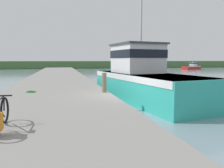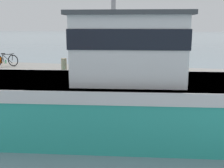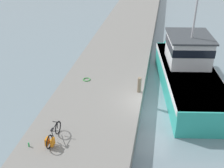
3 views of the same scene
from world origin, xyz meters
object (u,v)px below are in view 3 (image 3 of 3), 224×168
object	(u,v)px
bicycle_touring	(53,136)
water_bottle_by_bike	(29,145)
mooring_post	(139,85)
fishing_boat_main	(188,71)

from	to	relation	value
bicycle_touring	water_bottle_by_bike	world-z (taller)	bicycle_touring
bicycle_touring	mooring_post	bearing A→B (deg)	58.06
fishing_boat_main	bicycle_touring	xyz separation A→B (m)	(-6.86, -8.40, -0.09)
mooring_post	water_bottle_by_bike	xyz separation A→B (m)	(-4.76, -6.15, -0.40)
bicycle_touring	fishing_boat_main	bearing A→B (deg)	52.19
mooring_post	fishing_boat_main	bearing A→B (deg)	41.31
mooring_post	bicycle_touring	bearing A→B (deg)	-123.37
fishing_boat_main	bicycle_touring	world-z (taller)	fishing_boat_main
bicycle_touring	mooring_post	world-z (taller)	mooring_post
fishing_boat_main	bicycle_touring	distance (m)	10.84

